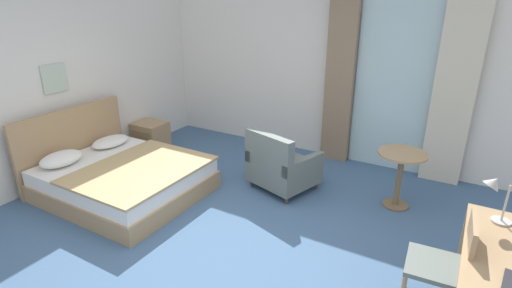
# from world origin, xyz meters

# --- Properties ---
(ground) EXTENTS (6.36, 6.50, 0.10)m
(ground) POSITION_xyz_m (0.00, 0.00, -0.05)
(ground) COLOR #426084
(wall_back) EXTENTS (5.96, 0.12, 2.80)m
(wall_back) POSITION_xyz_m (0.00, 2.99, 1.40)
(wall_back) COLOR silver
(wall_back) RESTS_ON ground
(wall_left) EXTENTS (0.12, 6.10, 2.80)m
(wall_left) POSITION_xyz_m (-2.92, 0.00, 1.40)
(wall_left) COLOR silver
(wall_left) RESTS_ON ground
(balcony_glass_door) EXTENTS (1.12, 0.02, 2.47)m
(balcony_glass_door) POSITION_xyz_m (1.04, 2.91, 1.23)
(balcony_glass_door) COLOR silver
(balcony_glass_door) RESTS_ON ground
(curtain_panel_left) EXTENTS (0.43, 0.10, 2.55)m
(curtain_panel_left) POSITION_xyz_m (0.26, 2.81, 1.28)
(curtain_panel_left) COLOR #897056
(curtain_panel_left) RESTS_ON ground
(curtain_panel_right) EXTENTS (0.52, 0.10, 2.55)m
(curtain_panel_right) POSITION_xyz_m (1.82, 2.81, 1.28)
(curtain_panel_right) COLOR beige
(curtain_panel_right) RESTS_ON ground
(bed) EXTENTS (1.98, 1.66, 1.03)m
(bed) POSITION_xyz_m (-1.80, 0.28, 0.25)
(bed) COLOR tan
(bed) RESTS_ON ground
(nightstand) EXTENTS (0.51, 0.45, 0.47)m
(nightstand) POSITION_xyz_m (-2.57, 1.63, 0.24)
(nightstand) COLOR tan
(nightstand) RESTS_ON ground
(writing_desk) EXTENTS (0.56, 1.42, 0.72)m
(writing_desk) POSITION_xyz_m (2.46, 0.11, 0.63)
(writing_desk) COLOR tan
(writing_desk) RESTS_ON ground
(desk_chair) EXTENTS (0.47, 0.47, 0.93)m
(desk_chair) POSITION_xyz_m (2.11, 0.12, 0.52)
(desk_chair) COLOR slate
(desk_chair) RESTS_ON ground
(desk_lamp) EXTENTS (0.28, 0.21, 0.44)m
(desk_lamp) POSITION_xyz_m (2.35, 0.57, 1.01)
(desk_lamp) COLOR #B7B2A8
(desk_lamp) RESTS_ON writing_desk
(armchair_by_window) EXTENTS (0.96, 0.92, 0.84)m
(armchair_by_window) POSITION_xyz_m (-0.01, 1.45, 0.33)
(armchair_by_window) COLOR slate
(armchair_by_window) RESTS_ON ground
(round_cafe_table) EXTENTS (0.58, 0.58, 0.72)m
(round_cafe_table) POSITION_xyz_m (1.44, 1.76, 0.52)
(round_cafe_table) COLOR tan
(round_cafe_table) RESTS_ON ground
(framed_picture) EXTENTS (0.03, 0.35, 0.38)m
(framed_picture) POSITION_xyz_m (-2.84, 0.28, 1.44)
(framed_picture) COLOR #B7C6B2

